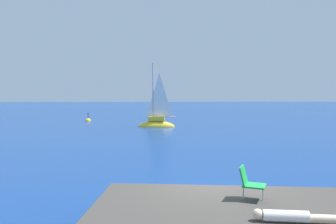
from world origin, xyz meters
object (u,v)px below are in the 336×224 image
Objects in this scene: person_sunbather at (292,217)px; beach_chair at (249,181)px; sailboat_near at (157,123)px; marker_buoy at (88,121)px.

beach_chair is (-0.48, 1.53, 0.33)m from person_sunbather.
marker_buoy is at bearing -33.82° from sailboat_near.
marker_buoy is (-9.66, 30.26, -0.76)m from person_sunbather.
sailboat_near reaches higher than marker_buoy.
marker_buoy is at bearing 115.92° from person_sunbather.
beach_chair is 30.19m from marker_buoy.
marker_buoy is (-6.99, 5.88, -0.32)m from sailboat_near.
beach_chair is (2.19, -22.85, 0.76)m from sailboat_near.
sailboat_near is 9.14m from marker_buoy.
beach_chair is at bearing -72.28° from marker_buoy.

